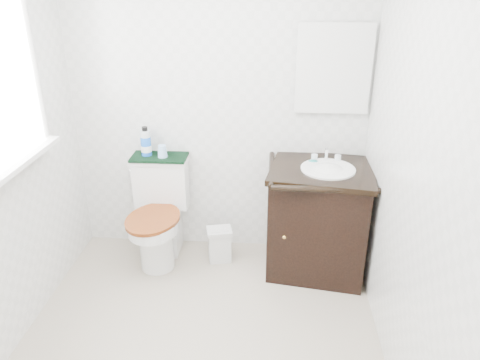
# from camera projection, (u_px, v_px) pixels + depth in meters

# --- Properties ---
(floor) EXTENTS (2.40, 2.40, 0.00)m
(floor) POSITION_uv_depth(u_px,v_px,m) (198.00, 348.00, 2.81)
(floor) COLOR #B1A38E
(floor) RESTS_ON ground
(wall_back) EXTENTS (2.40, 0.00, 2.40)m
(wall_back) POSITION_uv_depth(u_px,v_px,m) (218.00, 101.00, 3.41)
(wall_back) COLOR silver
(wall_back) RESTS_ON ground
(wall_front) EXTENTS (2.40, 0.00, 2.40)m
(wall_front) POSITION_uv_depth(u_px,v_px,m) (112.00, 335.00, 1.23)
(wall_front) COLOR silver
(wall_front) RESTS_ON ground
(wall_right) EXTENTS (0.00, 2.40, 2.40)m
(wall_right) POSITION_uv_depth(u_px,v_px,m) (416.00, 170.00, 2.25)
(wall_right) COLOR silver
(wall_right) RESTS_ON ground
(mirror) EXTENTS (0.50, 0.02, 0.60)m
(mirror) POSITION_uv_depth(u_px,v_px,m) (334.00, 69.00, 3.23)
(mirror) COLOR silver
(mirror) RESTS_ON wall_back
(toilet) EXTENTS (0.44, 0.65, 0.78)m
(toilet) POSITION_uv_depth(u_px,v_px,m) (160.00, 217.00, 3.58)
(toilet) COLOR white
(toilet) RESTS_ON floor
(vanity) EXTENTS (0.80, 0.71, 0.92)m
(vanity) POSITION_uv_depth(u_px,v_px,m) (320.00, 217.00, 3.40)
(vanity) COLOR black
(vanity) RESTS_ON floor
(trash_bin) EXTENTS (0.21, 0.19, 0.27)m
(trash_bin) POSITION_uv_depth(u_px,v_px,m) (220.00, 244.00, 3.61)
(trash_bin) COLOR silver
(trash_bin) RESTS_ON floor
(towel) EXTENTS (0.42, 0.22, 0.02)m
(towel) POSITION_uv_depth(u_px,v_px,m) (159.00, 157.00, 3.51)
(towel) COLOR black
(towel) RESTS_ON toilet
(mouthwash_bottle) EXTENTS (0.08, 0.08, 0.22)m
(mouthwash_bottle) POSITION_uv_depth(u_px,v_px,m) (146.00, 142.00, 3.48)
(mouthwash_bottle) COLOR blue
(mouthwash_bottle) RESTS_ON towel
(cup) EXTENTS (0.07, 0.07, 0.09)m
(cup) POSITION_uv_depth(u_px,v_px,m) (162.00, 151.00, 3.47)
(cup) COLOR #8FBDEB
(cup) RESTS_ON towel
(soap_bar) EXTENTS (0.08, 0.05, 0.02)m
(soap_bar) POSITION_uv_depth(u_px,v_px,m) (313.00, 161.00, 3.33)
(soap_bar) COLOR #1A7E7A
(soap_bar) RESTS_ON vanity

